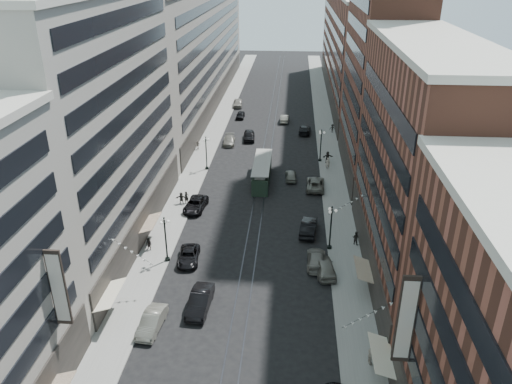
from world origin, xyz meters
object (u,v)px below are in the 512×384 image
(lamppost_sw_far, at_px, (166,238))
(car_13, at_px, (249,136))
(car_4, at_px, (325,267))
(pedestrian_9, at_px, (332,128))
(pedestrian_4, at_px, (371,356))
(car_extra_2, at_px, (316,259))
(car_8, at_px, (229,140))
(pedestrian_6, at_px, (198,145))
(pedestrian_7, at_px, (356,238))
(pedestrian_extra_1, at_px, (187,197))
(pedestrian_2, at_px, (149,244))
(pedestrian_5, at_px, (181,198))
(car_1, at_px, (152,322))
(car_extra_0, at_px, (237,103))
(lamppost_se_far, at_px, (331,226))
(streetcar, at_px, (262,172))
(pedestrian_8, at_px, (328,163))
(lamppost_sw_mid, at_px, (206,152))
(car_11, at_px, (315,184))
(car_5, at_px, (200,301))
(car_7, at_px, (196,205))
(lamppost_se_mid, at_px, (321,144))
(car_2, at_px, (189,256))
(pedestrian_extra_0, at_px, (328,157))
(car_12, at_px, (305,130))
(car_14, at_px, (284,118))
(car_9, at_px, (240,115))

(lamppost_sw_far, xyz_separation_m, car_13, (5.52, 42.07, -2.23))
(car_4, distance_m, pedestrian_9, 48.55)
(pedestrian_4, bearing_deg, car_extra_2, 6.34)
(car_13, relative_size, car_extra_2, 1.00)
(car_8, relative_size, car_13, 0.98)
(pedestrian_6, distance_m, pedestrian_9, 27.01)
(car_4, bearing_deg, pedestrian_7, -130.11)
(lamppost_sw_far, height_order, pedestrian_extra_1, lamppost_sw_far)
(pedestrian_2, bearing_deg, pedestrian_5, 101.92)
(pedestrian_7, bearing_deg, pedestrian_extra_1, 6.03)
(car_1, height_order, pedestrian_5, pedestrian_5)
(lamppost_sw_far, distance_m, car_extra_0, 65.00)
(car_extra_2, bearing_deg, car_13, -73.06)
(pedestrian_9, bearing_deg, car_4, -98.25)
(lamppost_sw_far, xyz_separation_m, pedestrian_9, (21.40, 47.33, -2.11))
(lamppost_se_far, distance_m, streetcar, 21.34)
(pedestrian_8, bearing_deg, lamppost_sw_mid, 9.12)
(car_1, xyz_separation_m, car_11, (15.99, 32.30, -0.01))
(car_5, bearing_deg, car_4, 32.16)
(car_13, relative_size, pedestrian_extra_1, 2.94)
(pedestrian_5, height_order, car_extra_0, pedestrian_5)
(car_5, xyz_separation_m, car_extra_2, (11.55, 8.58, -0.15))
(lamppost_se_far, distance_m, pedestrian_7, 3.94)
(pedestrian_extra_1, bearing_deg, car_7, -82.78)
(lamppost_se_mid, bearing_deg, car_7, -132.72)
(car_2, xyz_separation_m, car_7, (-1.60, 12.71, 0.08))
(car_1, height_order, pedestrian_extra_0, pedestrian_extra_0)
(car_2, xyz_separation_m, car_5, (2.78, -8.24, 0.22))
(car_5, bearing_deg, car_13, 92.57)
(pedestrian_6, height_order, pedestrian_9, pedestrian_9)
(pedestrian_7, height_order, pedestrian_8, pedestrian_8)
(lamppost_se_far, xyz_separation_m, pedestrian_9, (3.00, 43.33, -2.11))
(car_7, xyz_separation_m, pedestrian_5, (-2.26, 1.43, 0.22))
(lamppost_se_far, xyz_separation_m, car_2, (-16.00, -3.77, -2.42))
(car_12, distance_m, pedestrian_8, 18.46)
(lamppost_se_mid, height_order, pedestrian_7, lamppost_se_mid)
(car_extra_2, bearing_deg, car_4, 119.68)
(car_7, relative_size, car_8, 1.09)
(lamppost_sw_far, bearing_deg, car_11, 50.68)
(lamppost_sw_far, distance_m, pedestrian_5, 14.60)
(car_2, relative_size, car_8, 0.97)
(streetcar, bearing_deg, car_14, 85.03)
(car_extra_2, bearing_deg, car_9, -73.68)
(pedestrian_6, bearing_deg, lamppost_se_far, 139.76)
(pedestrian_8, distance_m, car_extra_2, 28.19)
(streetcar, xyz_separation_m, car_8, (-7.15, 16.26, -0.74))
(lamppost_se_far, xyz_separation_m, car_extra_0, (-17.60, 60.96, -2.24))
(pedestrian_2, relative_size, car_12, 0.30)
(lamppost_sw_mid, xyz_separation_m, pedestrian_8, (19.47, 1.63, -1.99))
(car_5, height_order, pedestrian_2, car_5)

